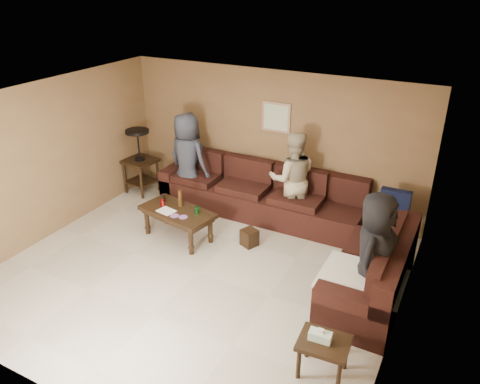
# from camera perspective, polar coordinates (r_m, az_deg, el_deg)

# --- Properties ---
(room) EXTENTS (5.60, 5.50, 2.50)m
(room) POSITION_cam_1_polar(r_m,az_deg,el_deg) (6.13, -5.78, 3.02)
(room) COLOR #BEB5A1
(room) RESTS_ON ground
(sectional_sofa) EXTENTS (4.65, 2.90, 0.97)m
(sectional_sofa) POSITION_cam_1_polar(r_m,az_deg,el_deg) (7.59, 6.13, -3.52)
(sectional_sofa) COLOR #321510
(sectional_sofa) RESTS_ON ground
(coffee_table) EXTENTS (1.32, 0.83, 0.79)m
(coffee_table) POSITION_cam_1_polar(r_m,az_deg,el_deg) (7.59, -7.64, -2.71)
(coffee_table) COLOR black
(coffee_table) RESTS_ON ground
(end_table_left) EXTENTS (0.62, 0.62, 1.27)m
(end_table_left) POSITION_cam_1_polar(r_m,az_deg,el_deg) (9.23, -12.10, 3.82)
(end_table_left) COLOR black
(end_table_left) RESTS_ON ground
(side_table_right) EXTENTS (0.57, 0.48, 0.59)m
(side_table_right) POSITION_cam_1_polar(r_m,az_deg,el_deg) (5.29, 10.10, -17.91)
(side_table_right) COLOR black
(side_table_right) RESTS_ON ground
(waste_bin) EXTENTS (0.30, 0.30, 0.27)m
(waste_bin) POSITION_cam_1_polar(r_m,az_deg,el_deg) (7.47, 1.16, -5.57)
(waste_bin) COLOR black
(waste_bin) RESTS_ON ground
(wall_art) EXTENTS (0.52, 0.04, 0.52)m
(wall_art) POSITION_cam_1_polar(r_m,az_deg,el_deg) (8.13, 4.44, 9.08)
(wall_art) COLOR #A08164
(wall_art) RESTS_ON ground
(person_left) EXTENTS (0.92, 0.68, 1.72)m
(person_left) POSITION_cam_1_polar(r_m,az_deg,el_deg) (8.60, -6.40, 4.01)
(person_left) COLOR #303543
(person_left) RESTS_ON ground
(person_middle) EXTENTS (1.00, 0.92, 1.65)m
(person_middle) POSITION_cam_1_polar(r_m,az_deg,el_deg) (7.85, 6.41, 1.58)
(person_middle) COLOR #B9AA8A
(person_middle) RESTS_ON ground
(person_right) EXTENTS (0.58, 0.84, 1.66)m
(person_right) POSITION_cam_1_polar(r_m,az_deg,el_deg) (6.01, 16.00, -7.36)
(person_right) COLOR black
(person_right) RESTS_ON ground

